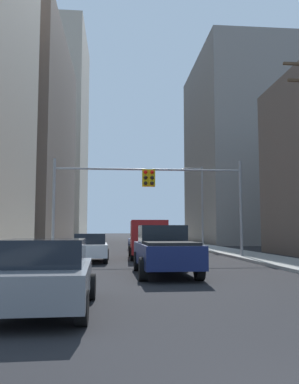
# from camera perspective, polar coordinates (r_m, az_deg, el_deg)

# --- Properties ---
(sidewalk_left) EXTENTS (2.91, 160.00, 0.15)m
(sidewalk_left) POSITION_cam_1_polar(r_m,az_deg,el_deg) (53.42, -9.86, -7.15)
(sidewalk_left) COLOR #9E9E99
(sidewalk_left) RESTS_ON ground
(sidewalk_right) EXTENTS (2.91, 160.00, 0.15)m
(sidewalk_right) POSITION_cam_1_polar(r_m,az_deg,el_deg) (53.92, 4.30, -7.19)
(sidewalk_right) COLOR #9E9E99
(sidewalk_right) RESTS_ON ground
(pickup_truck_navy) EXTENTS (2.20, 5.45, 1.90)m
(pickup_truck_navy) POSITION_cam_1_polar(r_m,az_deg,el_deg) (15.49, 2.17, -8.35)
(pickup_truck_navy) COLOR #141E4C
(pickup_truck_navy) RESTS_ON ground
(cargo_van_red) EXTENTS (2.16, 5.26, 2.26)m
(cargo_van_red) POSITION_cam_1_polar(r_m,az_deg,el_deg) (24.09, -0.28, -6.48)
(cargo_van_red) COLOR maroon
(cargo_van_red) RESTS_ON ground
(sedan_grey) EXTENTS (1.95, 4.26, 1.52)m
(sedan_grey) POSITION_cam_1_polar(r_m,az_deg,el_deg) (8.83, -14.62, -11.41)
(sedan_grey) COLOR slate
(sedan_grey) RESTS_ON ground
(sedan_white) EXTENTS (1.95, 4.26, 1.52)m
(sedan_white) POSITION_cam_1_polar(r_m,az_deg,el_deg) (21.85, -8.49, -7.88)
(sedan_white) COLOR white
(sedan_white) RESTS_ON ground
(sedan_blue) EXTENTS (1.96, 4.26, 1.52)m
(sedan_blue) POSITION_cam_1_polar(r_m,az_deg,el_deg) (33.29, -1.30, -7.09)
(sedan_blue) COLOR navy
(sedan_blue) RESTS_ON ground
(sedan_green) EXTENTS (1.95, 4.23, 1.52)m
(sedan_green) POSITION_cam_1_polar(r_m,az_deg,el_deg) (49.43, 1.46, -6.56)
(sedan_green) COLOR #195938
(sedan_green) RESTS_ON ground
(traffic_signal_near_left) EXTENTS (5.76, 0.44, 6.00)m
(traffic_signal_near_left) POSITION_cam_1_polar(r_m,az_deg,el_deg) (24.11, -7.61, 0.34)
(traffic_signal_near_left) COLOR gray
(traffic_signal_near_left) RESTS_ON ground
(traffic_signal_near_right) EXTENTS (5.82, 0.44, 6.00)m
(traffic_signal_near_right) POSITION_cam_1_polar(r_m,az_deg,el_deg) (24.63, 7.27, 0.22)
(traffic_signal_near_right) COLOR gray
(traffic_signal_near_right) RESTS_ON ground
(street_lamp_right) EXTENTS (2.06, 0.32, 7.50)m
(street_lamp_right) POSITION_cam_1_polar(r_m,az_deg,el_deg) (36.26, 7.10, -1.02)
(street_lamp_right) COLOR gray
(street_lamp_right) RESTS_ON ground
(building_left_far_tower) EXTENTS (24.46, 23.35, 48.55)m
(building_left_far_tower) POSITION_cam_1_polar(r_m,az_deg,el_deg) (98.15, -16.46, 8.05)
(building_left_far_tower) COLOR #B7A893
(building_left_far_tower) RESTS_ON ground
(building_right_mid_block) EXTENTS (15.84, 19.16, 24.39)m
(building_right_mid_block) POSITION_cam_1_polar(r_m,az_deg,el_deg) (55.15, 14.92, 5.68)
(building_right_mid_block) COLOR gray
(building_right_mid_block) RESTS_ON ground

